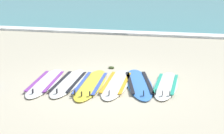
{
  "coord_description": "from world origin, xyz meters",
  "views": [
    {
      "loc": [
        1.99,
        -7.71,
        2.7
      ],
      "look_at": [
        -0.02,
        0.87,
        0.25
      ],
      "focal_mm": 52.7,
      "sensor_mm": 36.0,
      "label": 1
    }
  ],
  "objects": [
    {
      "name": "surfboard_5",
      "position": [
        1.52,
        0.3,
        0.04
      ],
      "size": [
        0.63,
        2.33,
        0.18
      ],
      "color": "white",
      "rests_on": "ground"
    },
    {
      "name": "ground_plane",
      "position": [
        0.0,
        0.0,
        0.0
      ],
      "size": [
        80.0,
        80.0,
        0.0
      ],
      "primitive_type": "plane",
      "color": "#B7AD93"
    },
    {
      "name": "seaweed_clump_near_shoreline",
      "position": [
        -0.21,
        1.58,
        0.03
      ],
      "size": [
        0.19,
        0.15,
        0.07
      ],
      "primitive_type": "ellipsoid",
      "color": "#384723",
      "rests_on": "ground"
    },
    {
      "name": "surfboard_1",
      "position": [
        -0.95,
        -0.07,
        0.04
      ],
      "size": [
        0.74,
        2.44,
        0.18
      ],
      "color": "white",
      "rests_on": "ground"
    },
    {
      "name": "surfboard_3",
      "position": [
        0.27,
        0.12,
        0.04
      ],
      "size": [
        0.73,
        2.52,
        0.18
      ],
      "color": "white",
      "rests_on": "ground"
    },
    {
      "name": "wave_foam_strip",
      "position": [
        0.0,
        7.68,
        0.06
      ],
      "size": [
        80.0,
        0.8,
        0.11
      ],
      "primitive_type": "cube",
      "color": "white",
      "rests_on": "ground"
    },
    {
      "name": "surfboard_0",
      "position": [
        -1.55,
        -0.19,
        0.04
      ],
      "size": [
        0.9,
        2.52,
        0.18
      ],
      "color": "white",
      "rests_on": "ground"
    },
    {
      "name": "surfboard_2",
      "position": [
        -0.35,
        -0.07,
        0.04
      ],
      "size": [
        0.84,
        2.6,
        0.18
      ],
      "color": "yellow",
      "rests_on": "ground"
    },
    {
      "name": "surfboard_4",
      "position": [
        0.83,
        0.27,
        0.04
      ],
      "size": [
        1.27,
        2.63,
        0.18
      ],
      "color": "#3875CC",
      "rests_on": "ground"
    }
  ]
}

